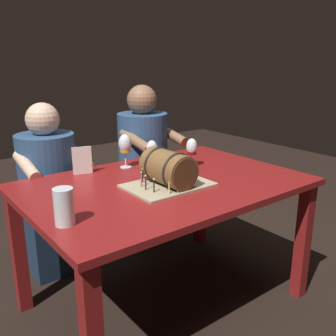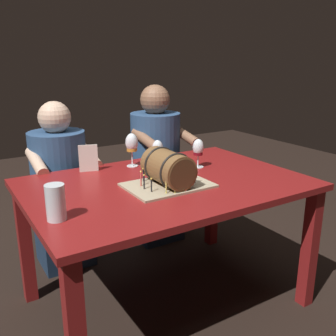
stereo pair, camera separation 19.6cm
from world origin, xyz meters
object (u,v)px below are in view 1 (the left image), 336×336
Objects in this scene: barrel_cake at (168,170)px; beer_pint at (64,208)px; person_seated_right at (143,169)px; wine_glass_rose at (152,150)px; wine_glass_red at (192,148)px; dining_table at (165,198)px; wine_glass_amber at (125,145)px; menu_card at (82,160)px; person_seated_left at (50,194)px.

barrel_cake reaches higher than beer_pint.
wine_glass_rose is at bearing -118.78° from person_seated_right.
beer_pint is (-0.96, -0.32, -0.05)m from wine_glass_red.
wine_glass_red is at bearing 23.44° from dining_table.
wine_glass_amber reaches higher than menu_card.
wine_glass_amber is at bearing 93.40° from dining_table.
barrel_cake is 0.44m from wine_glass_amber.
barrel_cake is at bearing -114.46° from dining_table.
wine_glass_red is 0.98m from person_seated_left.
person_seated_right reaches higher than barrel_cake.
wine_glass_rose is 0.66m from person_seated_right.
wine_glass_amber is (0.01, 0.44, 0.05)m from barrel_cake.
dining_table is 0.33m from wine_glass_rose.
menu_card is (-0.29, 0.40, 0.18)m from dining_table.
dining_table is at bearing -38.92° from menu_card.
person_seated_right is (0.06, 0.62, -0.29)m from wine_glass_red.
dining_table is 0.85m from person_seated_left.
person_seated_left reaches higher than wine_glass_red.
person_seated_left is (-0.34, 0.83, -0.30)m from barrel_cake.
wine_glass_amber reaches higher than wine_glass_red.
wine_glass_red is 1.02m from beer_pint.
wine_glass_amber is 0.17m from wine_glass_rose.
wine_glass_amber is 0.84m from beer_pint.
wine_glass_rose is (0.12, 0.31, 0.03)m from barrel_cake.
dining_table is 8.43× the size of wine_glass_red.
menu_card reaches higher than dining_table.
person_seated_left reaches higher than barrel_cake.
wine_glass_amber is 0.41m from wine_glass_red.
wine_glass_amber reaches higher than barrel_cake.
dining_table is 9.30× the size of menu_card.
beer_pint is at bearing -106.42° from person_seated_left.
dining_table is 0.40m from wine_glass_red.
barrel_cake is at bearing -46.29° from menu_card.
wine_glass_red is at bearing -24.11° from wine_glass_rose.
person_seated_right is at bearing 63.90° from dining_table.
wine_glass_rose reaches higher than dining_table.
person_seated_right is (0.37, 0.76, -0.08)m from dining_table.
barrel_cake is at bearing -148.88° from wine_glass_red.
menu_card is at bearing -76.94° from person_seated_left.
beer_pint is 0.96× the size of menu_card.
wine_glass_rose is at bearing 70.27° from dining_table.
wine_glass_red is 1.15× the size of beer_pint.
person_seated_left is (-0.37, 0.76, -0.12)m from dining_table.
person_seated_right is (0.74, 0.00, 0.04)m from person_seated_left.
wine_glass_rose is 0.77m from person_seated_left.
barrel_cake is at bearing 10.71° from beer_pint.
wine_glass_rose is at bearing 30.09° from beer_pint.
menu_card is at bearing 118.21° from barrel_cake.
menu_card is (-0.37, 0.17, -0.04)m from wine_glass_rose.
dining_table is at bearing -86.60° from wine_glass_amber.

